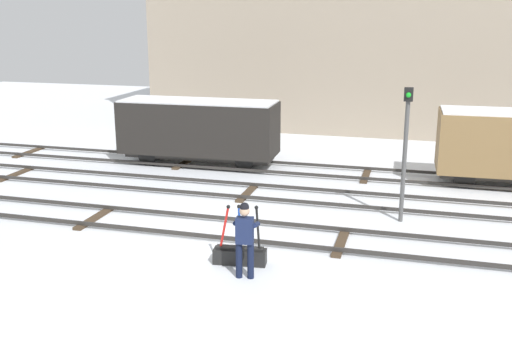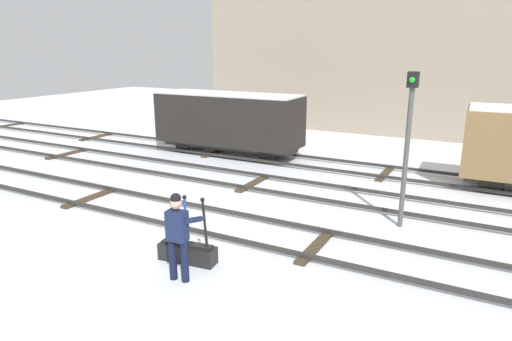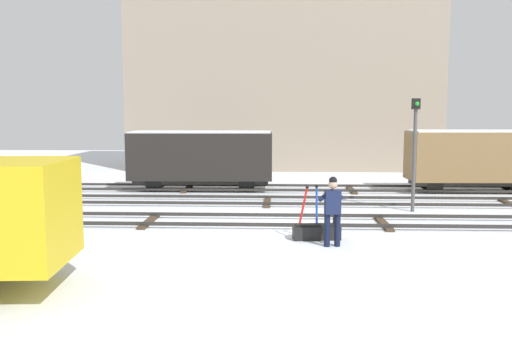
{
  "view_description": "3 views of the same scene",
  "coord_description": "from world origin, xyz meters",
  "px_view_note": "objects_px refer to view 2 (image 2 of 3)",
  "views": [
    {
      "loc": [
        5.22,
        -14.23,
        5.67
      ],
      "look_at": [
        0.95,
        1.13,
        1.47
      ],
      "focal_mm": 41.63,
      "sensor_mm": 36.0,
      "label": 1
    },
    {
      "loc": [
        6.68,
        -8.71,
        4.32
      ],
      "look_at": [
        1.12,
        1.64,
        1.08
      ],
      "focal_mm": 31.46,
      "sensor_mm": 36.0,
      "label": 2
    },
    {
      "loc": [
        0.35,
        -15.39,
        3.32
      ],
      "look_at": [
        -0.37,
        2.27,
        1.35
      ],
      "focal_mm": 36.73,
      "sensor_mm": 36.0,
      "label": 3
    }
  ],
  "objects_px": {
    "rail_worker": "(178,232)",
    "signal_post": "(408,135)",
    "freight_car_far_end": "(228,120)",
    "switch_lever_frame": "(188,250)"
  },
  "relations": [
    {
      "from": "rail_worker",
      "to": "signal_post",
      "type": "relative_size",
      "value": 0.46
    },
    {
      "from": "rail_worker",
      "to": "signal_post",
      "type": "bearing_deg",
      "value": 49.24
    },
    {
      "from": "rail_worker",
      "to": "freight_car_far_end",
      "type": "relative_size",
      "value": 0.29
    },
    {
      "from": "rail_worker",
      "to": "freight_car_far_end",
      "type": "xyz_separation_m",
      "value": [
        -4.61,
        9.28,
        0.46
      ]
    },
    {
      "from": "switch_lever_frame",
      "to": "rail_worker",
      "type": "distance_m",
      "value": 1.05
    },
    {
      "from": "rail_worker",
      "to": "signal_post",
      "type": "xyz_separation_m",
      "value": [
        3.19,
        4.71,
        1.33
      ]
    },
    {
      "from": "switch_lever_frame",
      "to": "freight_car_far_end",
      "type": "distance_m",
      "value": 9.68
    },
    {
      "from": "switch_lever_frame",
      "to": "signal_post",
      "type": "relative_size",
      "value": 0.38
    },
    {
      "from": "signal_post",
      "to": "switch_lever_frame",
      "type": "bearing_deg",
      "value": -131.1
    },
    {
      "from": "switch_lever_frame",
      "to": "rail_worker",
      "type": "xyz_separation_m",
      "value": [
        0.33,
        -0.68,
        0.74
      ]
    }
  ]
}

